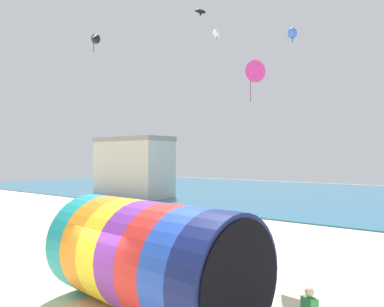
# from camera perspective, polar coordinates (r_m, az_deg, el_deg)

# --- Properties ---
(giant_inflatable_tube) EXTENTS (6.88, 3.82, 3.24)m
(giant_inflatable_tube) POSITION_cam_1_polar(r_m,az_deg,el_deg) (11.42, -6.34, -15.40)
(giant_inflatable_tube) COLOR teal
(giant_inflatable_tube) RESTS_ON ground
(kite_magenta_delta) EXTENTS (1.45, 1.42, 1.87)m
(kite_magenta_delta) POSITION_cam_1_polar(r_m,az_deg,el_deg) (17.35, 8.91, 12.12)
(kite_magenta_delta) COLOR #D1339E
(kite_black_parafoil) EXTENTS (0.83, 1.08, 0.56)m
(kite_black_parafoil) POSITION_cam_1_polar(r_m,az_deg,el_deg) (32.95, 1.29, 20.83)
(kite_black_parafoil) COLOR black
(kite_blue_parafoil) EXTENTS (0.70, 1.01, 0.52)m
(kite_blue_parafoil) POSITION_cam_1_polar(r_m,az_deg,el_deg) (14.91, 15.05, 17.26)
(kite_blue_parafoil) COLOR blue
(kite_black_delta) EXTENTS (0.86, 0.91, 1.15)m
(kite_black_delta) POSITION_cam_1_polar(r_m,az_deg,el_deg) (23.74, -14.75, 16.57)
(kite_black_delta) COLOR black
(kite_white_parafoil) EXTENTS (1.02, 1.54, 0.73)m
(kite_white_parafoil) POSITION_cam_1_polar(r_m,az_deg,el_deg) (30.92, 3.76, 17.74)
(kite_white_parafoil) COLOR white
(bystander_near_water) EXTENTS (0.33, 0.41, 1.59)m
(bystander_near_water) POSITION_cam_1_polar(r_m,az_deg,el_deg) (22.90, -14.01, -9.98)
(bystander_near_water) COLOR black
(bystander_near_water) RESTS_ON ground
(promenade_building) EXTENTS (9.25, 4.44, 6.85)m
(promenade_building) POSITION_cam_1_polar(r_m,az_deg,el_deg) (43.25, -8.93, -2.07)
(promenade_building) COLOR beige
(promenade_building) RESTS_ON ground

